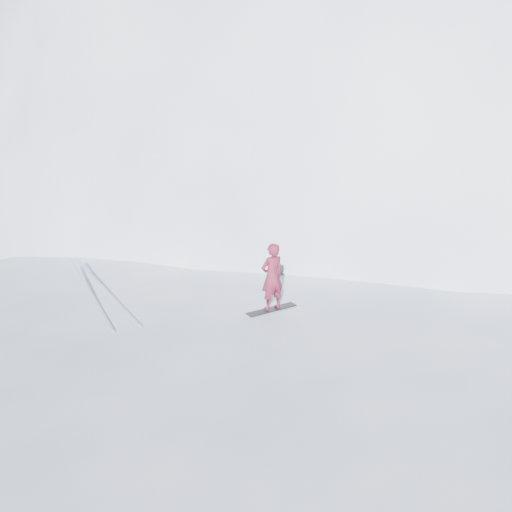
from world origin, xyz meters
The scene contains 8 objects.
ground centered at (0.00, 0.00, 0.00)m, with size 400.00×400.00×0.00m, color white.
near_ridge centered at (1.00, 3.00, 0.00)m, with size 36.00×28.00×4.80m, color white.
summit_peak centered at (22.00, 26.00, 0.00)m, with size 60.00×56.00×56.00m, color white.
peak_shoulder centered at (10.00, 20.00, 0.00)m, with size 28.00×24.00×18.00m, color white.
wind_bumps centered at (-0.56, 2.12, 0.00)m, with size 16.00×14.40×1.00m.
snowboard centered at (1.65, 2.48, 2.41)m, with size 1.34×0.25×0.02m, color black.
snowboarder centered at (1.65, 2.48, 3.26)m, with size 0.61×0.40×1.67m, color maroon.
board_tracks centered at (-2.19, 5.71, 2.42)m, with size 1.21×5.98×0.04m.
Camera 1 is at (-3.09, -7.81, 7.25)m, focal length 35.00 mm.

